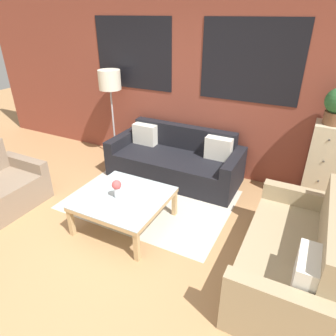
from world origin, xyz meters
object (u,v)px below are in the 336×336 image
drawer_cabinet (322,165)px  coffee_table (124,200)px  couch_dark (175,161)px  settee_vintage (292,256)px  armchair_corner (2,187)px  floor_lamp (110,84)px  flower_vase (117,188)px

drawer_cabinet → coffee_table: bearing=-141.9°
couch_dark → settee_vintage: size_ratio=1.22×
couch_dark → settee_vintage: bearing=-36.2°
settee_vintage → armchair_corner: size_ratio=1.85×
floor_lamp → flower_vase: (1.21, -1.60, -0.79)m
armchair_corner → drawer_cabinet: size_ratio=0.79×
settee_vintage → flower_vase: settee_vintage is taller
floor_lamp → drawer_cabinet: (3.35, 0.07, -0.77)m
settee_vintage → drawer_cabinet: drawer_cabinet is taller
coffee_table → floor_lamp: bearing=129.3°
coffee_table → drawer_cabinet: size_ratio=0.86×
drawer_cabinet → floor_lamp: bearing=-178.7°
couch_dark → flower_vase: couch_dark is taller
couch_dark → drawer_cabinet: size_ratio=1.79×
couch_dark → floor_lamp: size_ratio=1.32×
settee_vintage → drawer_cabinet: bearing=85.4°
couch_dark → settee_vintage: settee_vintage is taller
floor_lamp → settee_vintage: bearing=-25.8°
couch_dark → drawer_cabinet: bearing=6.1°
settee_vintage → floor_lamp: size_ratio=1.08×
drawer_cabinet → flower_vase: 2.72m
armchair_corner → floor_lamp: (0.49, 1.94, 1.07)m
settee_vintage → coffee_table: settee_vintage is taller
floor_lamp → drawer_cabinet: bearing=1.3°
settee_vintage → drawer_cabinet: (0.13, 1.63, 0.27)m
coffee_table → floor_lamp: 2.24m
armchair_corner → drawer_cabinet: (3.83, 2.01, 0.30)m
floor_lamp → flower_vase: bearing=-52.9°
couch_dark → armchair_corner: armchair_corner is taller
armchair_corner → drawer_cabinet: drawer_cabinet is taller
couch_dark → armchair_corner: (-1.77, -1.79, -0.00)m
settee_vintage → drawer_cabinet: size_ratio=1.46×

